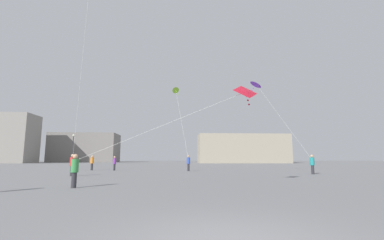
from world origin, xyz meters
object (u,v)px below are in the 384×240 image
Objects in this scene: person_in_green at (75,169)px; building_left_hall at (2,138)px; person_in_red at (72,164)px; person_in_blue at (188,162)px; building_centre_hall at (85,148)px; lamppost_east at (73,145)px; kite_lime_diamond at (176,91)px; person_in_teal at (312,163)px; kite_violet_diamond at (256,85)px; person_in_orange at (92,162)px; building_right_hall at (243,149)px; kite_crimson_delta at (243,93)px; person_in_purple at (115,163)px.

building_left_hall is (-48.93, 66.68, 6.39)m from person_in_green.
person_in_red is 73.82m from building_left_hall.
person_in_blue is 77.37m from building_centre_hall.
person_in_red is 0.33× the size of lamppost_east.
kite_lime_diamond is (7.89, 12.70, 9.45)m from person_in_red.
person_in_blue is 74.35m from building_left_hall.
person_in_blue is 12.73m from person_in_teal.
person_in_red is 0.10× the size of building_left_hall.
person_in_blue is 0.22× the size of kite_violet_diamond.
person_in_red is at bearing 87.78° from person_in_blue.
person_in_orange is 24.26m from person_in_teal.
kite_lime_diamond is (-12.72, 10.89, 9.46)m from person_in_teal.
building_right_hall is (10.56, 54.01, -4.45)m from kite_violet_diamond.
person_in_green is at bearing 118.33° from person_in_blue.
building_left_hall is (-43.16, 47.49, 6.31)m from person_in_orange.
kite_crimson_delta is 0.35× the size of building_right_hall.
person_in_purple is at bearing 7.76° from person_in_green.
building_centre_hall reaches higher than lamppost_east.
person_in_green is 0.31× the size of lamppost_east.
kite_lime_diamond is 0.41× the size of building_centre_hall.
building_centre_hall is (-28.07, 66.38, 4.27)m from person_in_purple.
building_centre_hall is at bearing -62.43° from person_in_orange.
building_right_hall reaches higher than person_in_purple.
building_centre_hall is at bearing 120.89° from kite_violet_diamond.
person_in_orange is 0.23× the size of kite_violet_diamond.
person_in_teal is (19.74, -7.87, 0.05)m from person_in_purple.
person_in_purple is 21.30m from kite_crimson_delta.
person_in_green is at bearing -109.23° from building_right_hall.
person_in_red is 0.18× the size of kite_lime_diamond.
building_right_hall reaches higher than person_in_teal.
kite_crimson_delta is at bearing -64.80° from building_centre_hall.
person_in_purple is 0.21× the size of kite_violet_diamond.
kite_lime_diamond is 0.53× the size of building_left_hall.
kite_violet_diamond reaches higher than person_in_purple.
building_left_hall is (-46.07, 48.33, 6.37)m from person_in_purple.
kite_lime_diamond reaches higher than person_in_blue.
person_in_red is 15.11m from kite_crimson_delta.
building_left_hall reaches higher than kite_lime_diamond.
person_in_red is 23.75m from lamppost_east.
person_in_teal is at bearing -33.86° from lamppost_east.
building_centre_hall reaches higher than person_in_teal.
building_left_hall reaches higher than building_right_hall.
building_centre_hall reaches higher than building_right_hall.
person_in_blue is 11.82m from person_in_orange.
kite_lime_diamond is at bearing -61.03° from building_centre_hall.
kite_crimson_delta is 1.20× the size of kite_violet_diamond.
person_in_teal is at bearing 165.53° from person_in_orange.
kite_lime_diamond reaches higher than kite_crimson_delta.
building_right_hall is (28.84, 46.93, 3.31)m from person_in_orange.
person_in_orange is 55.18m from building_right_hall.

